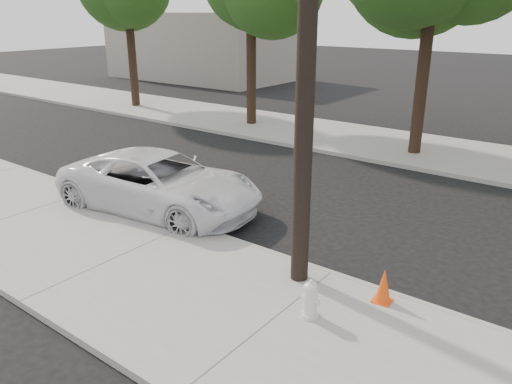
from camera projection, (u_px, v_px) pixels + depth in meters
ground at (242, 205)px, 14.00m from camera, size 120.00×120.00×0.00m
near_sidewalk at (118, 260)px, 10.75m from camera, size 90.00×4.40×0.15m
far_sidewalk at (372, 142)px, 20.34m from camera, size 90.00×5.00×0.15m
curb_near at (190, 227)px, 12.40m from camera, size 90.00×0.12×0.16m
building_far at (202, 46)px, 39.47m from camera, size 14.00×8.00×5.00m
utility_pole at (307, 38)px, 8.32m from camera, size 1.40×0.34×9.00m
police_cruiser at (160, 183)px, 13.35m from camera, size 5.98×3.36×1.58m
fire_hydrant at (310, 300)px, 8.54m from camera, size 0.34×0.32×0.66m
traffic_cone at (384, 286)px, 8.98m from camera, size 0.36×0.36×0.65m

